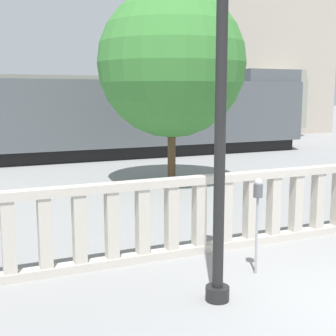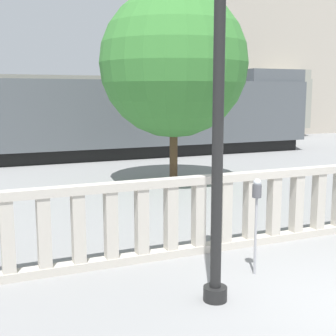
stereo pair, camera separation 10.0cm
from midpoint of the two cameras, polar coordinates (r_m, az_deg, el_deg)
balustrade at (r=8.94m, az=10.27°, el=-4.93°), size 14.88×0.24×1.41m
lamppost at (r=6.21m, az=6.77°, el=15.52°), size 0.36×0.36×6.47m
parking_meter at (r=7.42m, az=11.13°, el=-3.88°), size 0.14×0.14×1.55m
train_near at (r=20.23m, az=-17.93°, el=5.66°), size 27.78×2.75×4.01m
train_far at (r=27.56m, az=-6.99°, el=7.23°), size 27.24×2.99×4.39m
building_block at (r=34.77m, az=8.01°, el=12.13°), size 13.66×6.77×9.48m
tree_left at (r=14.59m, az=0.90°, el=12.63°), size 4.53×4.53×6.02m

